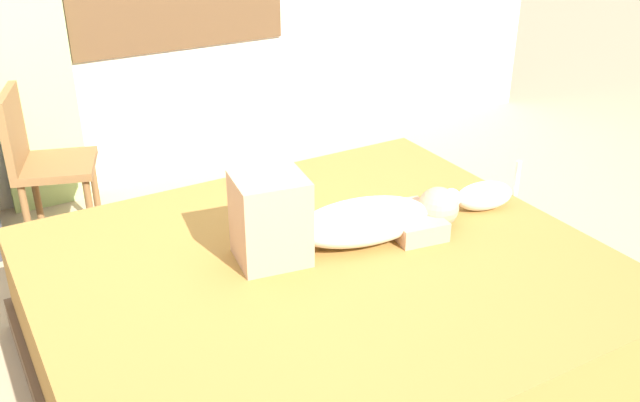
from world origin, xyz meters
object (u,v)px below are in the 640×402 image
bed (323,317)px  cat (480,196)px  person_lying (340,219)px  chair_by_desk (40,158)px

bed → cat: cat is taller
bed → cat: size_ratio=6.09×
person_lying → chair_by_desk: size_ratio=1.10×
person_lying → cat: bearing=-3.5°
person_lying → chair_by_desk: chair_by_desk is taller
bed → cat: 0.87m
person_lying → cat: (0.68, -0.04, -0.05)m
bed → chair_by_desk: 1.75m
bed → chair_by_desk: (-0.74, 1.57, 0.26)m
bed → chair_by_desk: size_ratio=2.48×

